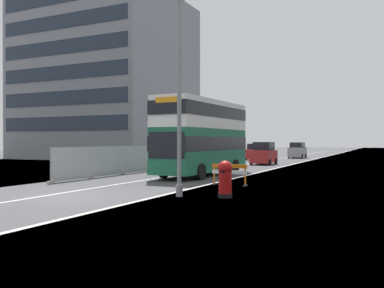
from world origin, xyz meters
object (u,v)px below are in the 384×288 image
object	(u,v)px
double_decker_bus	(203,136)
car_receding_far	(297,151)
car_receding_mid	(256,152)
red_pillar_postbox	(225,177)
lamppost_foreground	(179,101)
car_oncoming_near	(264,154)
roadworks_barrier	(229,172)

from	to	relation	value
double_decker_bus	car_receding_far	size ratio (longest dim) A/B	2.41
car_receding_mid	car_receding_far	distance (m)	8.33
car_receding_mid	red_pillar_postbox	bearing A→B (deg)	-75.04
red_pillar_postbox	car_receding_far	size ratio (longest dim) A/B	0.37
lamppost_foreground	red_pillar_postbox	distance (m)	3.79
car_oncoming_near	car_receding_far	size ratio (longest dim) A/B	0.90
lamppost_foreground	car_receding_far	world-z (taller)	lamppost_foreground
double_decker_bus	red_pillar_postbox	xyz separation A→B (m)	(5.43, -9.79, -1.86)
car_oncoming_near	red_pillar_postbox	bearing A→B (deg)	-77.67
double_decker_bus	car_receding_mid	bearing A→B (deg)	98.57
car_oncoming_near	car_receding_far	distance (m)	17.06
lamppost_foreground	roadworks_barrier	world-z (taller)	lamppost_foreground
red_pillar_postbox	car_receding_mid	size ratio (longest dim) A/B	0.36
double_decker_bus	car_receding_far	world-z (taller)	double_decker_bus
red_pillar_postbox	car_oncoming_near	xyz separation A→B (m)	(-5.34, 24.40, 0.20)
red_pillar_postbox	lamppost_foreground	bearing A→B (deg)	-164.01
car_oncoming_near	car_receding_far	world-z (taller)	car_oncoming_near
lamppost_foreground	car_oncoming_near	xyz separation A→B (m)	(-3.45, 24.95, -3.05)
red_pillar_postbox	roadworks_barrier	xyz separation A→B (m)	(-1.47, 4.41, -0.12)
car_receding_far	lamppost_foreground	bearing A→B (deg)	-85.10
roadworks_barrier	car_receding_far	bearing A→B (deg)	96.19
lamppost_foreground	double_decker_bus	bearing A→B (deg)	108.91
roadworks_barrier	car_receding_far	size ratio (longest dim) A/B	0.46
red_pillar_postbox	car_oncoming_near	distance (m)	24.98
lamppost_foreground	car_receding_far	xyz separation A→B (m)	(-3.60, 42.00, -3.08)
roadworks_barrier	car_oncoming_near	size ratio (longest dim) A/B	0.51
red_pillar_postbox	car_receding_mid	xyz separation A→B (m)	(-9.07, 33.94, 0.10)
car_receding_mid	car_oncoming_near	bearing A→B (deg)	-68.63
double_decker_bus	lamppost_foreground	bearing A→B (deg)	-71.09
double_decker_bus	car_receding_far	bearing A→B (deg)	90.11
car_oncoming_near	lamppost_foreground	bearing A→B (deg)	-82.13
red_pillar_postbox	car_receding_far	distance (m)	41.82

